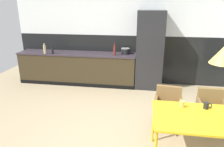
{
  "coord_description": "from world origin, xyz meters",
  "views": [
    {
      "loc": [
        0.32,
        -2.88,
        2.21
      ],
      "look_at": [
        -0.27,
        0.83,
        0.94
      ],
      "focal_mm": 33.27,
      "sensor_mm": 36.0,
      "label": 1
    }
  ],
  "objects_px": {
    "bottle_spice_small": "(115,50)",
    "armchair_head_of_table": "(168,102)",
    "bottle_vinegar_dark": "(45,49)",
    "armchair_facing_counter": "(212,105)",
    "mug_glass_clear": "(206,106)",
    "dining_table": "(212,121)",
    "refrigerator_column": "(150,51)",
    "mug_short_terracotta": "(182,104)",
    "cooking_pot": "(125,51)",
    "bottle_wine_green": "(52,50)"
  },
  "relations": [
    {
      "from": "bottle_spice_small",
      "to": "armchair_head_of_table",
      "type": "bearing_deg",
      "value": -55.45
    },
    {
      "from": "armchair_head_of_table",
      "to": "bottle_wine_green",
      "type": "height_order",
      "value": "bottle_wine_green"
    },
    {
      "from": "mug_short_terracotta",
      "to": "cooking_pot",
      "type": "bearing_deg",
      "value": 112.32
    },
    {
      "from": "armchair_facing_counter",
      "to": "cooking_pot",
      "type": "relative_size",
      "value": 3.19
    },
    {
      "from": "mug_short_terracotta",
      "to": "bottle_wine_green",
      "type": "bearing_deg",
      "value": 142.36
    },
    {
      "from": "bottle_spice_small",
      "to": "refrigerator_column",
      "type": "bearing_deg",
      "value": 8.18
    },
    {
      "from": "dining_table",
      "to": "bottle_wine_green",
      "type": "height_order",
      "value": "bottle_wine_green"
    },
    {
      "from": "refrigerator_column",
      "to": "dining_table",
      "type": "xyz_separation_m",
      "value": [
        0.82,
        -2.85,
        -0.33
      ]
    },
    {
      "from": "armchair_head_of_table",
      "to": "mug_glass_clear",
      "type": "height_order",
      "value": "mug_glass_clear"
    },
    {
      "from": "armchair_head_of_table",
      "to": "mug_glass_clear",
      "type": "distance_m",
      "value": 0.84
    },
    {
      "from": "armchair_head_of_table",
      "to": "bottle_wine_green",
      "type": "relative_size",
      "value": 2.49
    },
    {
      "from": "mug_glass_clear",
      "to": "armchair_facing_counter",
      "type": "bearing_deg",
      "value": 65.43
    },
    {
      "from": "bottle_vinegar_dark",
      "to": "armchair_facing_counter",
      "type": "bearing_deg",
      "value": -23.6
    },
    {
      "from": "armchair_head_of_table",
      "to": "mug_short_terracotta",
      "type": "bearing_deg",
      "value": 107.21
    },
    {
      "from": "dining_table",
      "to": "bottle_wine_green",
      "type": "xyz_separation_m",
      "value": [
        -3.46,
        2.63,
        0.31
      ]
    },
    {
      "from": "armchair_facing_counter",
      "to": "mug_short_terracotta",
      "type": "distance_m",
      "value": 0.96
    },
    {
      "from": "armchair_facing_counter",
      "to": "bottle_wine_green",
      "type": "height_order",
      "value": "bottle_wine_green"
    },
    {
      "from": "mug_glass_clear",
      "to": "cooking_pot",
      "type": "xyz_separation_m",
      "value": [
        -1.45,
        2.68,
        0.18
      ]
    },
    {
      "from": "armchair_head_of_table",
      "to": "cooking_pot",
      "type": "distance_m",
      "value": 2.32
    },
    {
      "from": "armchair_head_of_table",
      "to": "mug_short_terracotta",
      "type": "relative_size",
      "value": 6.34
    },
    {
      "from": "armchair_head_of_table",
      "to": "bottle_wine_green",
      "type": "distance_m",
      "value": 3.48
    },
    {
      "from": "refrigerator_column",
      "to": "armchair_head_of_table",
      "type": "bearing_deg",
      "value": -80.29
    },
    {
      "from": "dining_table",
      "to": "armchair_facing_counter",
      "type": "xyz_separation_m",
      "value": [
        0.27,
        0.9,
        -0.2
      ]
    },
    {
      "from": "refrigerator_column",
      "to": "bottle_spice_small",
      "type": "xyz_separation_m",
      "value": [
        -0.92,
        -0.13,
        0.0
      ]
    },
    {
      "from": "refrigerator_column",
      "to": "armchair_head_of_table",
      "type": "xyz_separation_m",
      "value": [
        0.34,
        -1.96,
        -0.53
      ]
    },
    {
      "from": "armchair_head_of_table",
      "to": "bottle_vinegar_dark",
      "type": "bearing_deg",
      "value": -21.54
    },
    {
      "from": "dining_table",
      "to": "bottle_spice_small",
      "type": "xyz_separation_m",
      "value": [
        -1.74,
        2.72,
        0.33
      ]
    },
    {
      "from": "armchair_head_of_table",
      "to": "mug_glass_clear",
      "type": "relative_size",
      "value": 6.39
    },
    {
      "from": "dining_table",
      "to": "bottle_vinegar_dark",
      "type": "xyz_separation_m",
      "value": [
        -3.68,
        2.63,
        0.32
      ]
    },
    {
      "from": "cooking_pot",
      "to": "bottle_wine_green",
      "type": "relative_size",
      "value": 0.78
    },
    {
      "from": "mug_glass_clear",
      "to": "mug_short_terracotta",
      "type": "height_order",
      "value": "mug_short_terracotta"
    },
    {
      "from": "dining_table",
      "to": "cooking_pot",
      "type": "distance_m",
      "value": 3.3
    },
    {
      "from": "mug_short_terracotta",
      "to": "bottle_wine_green",
      "type": "height_order",
      "value": "bottle_wine_green"
    },
    {
      "from": "mug_glass_clear",
      "to": "mug_short_terracotta",
      "type": "relative_size",
      "value": 0.99
    },
    {
      "from": "dining_table",
      "to": "bottle_wine_green",
      "type": "distance_m",
      "value": 4.36
    },
    {
      "from": "refrigerator_column",
      "to": "bottle_wine_green",
      "type": "relative_size",
      "value": 6.65
    },
    {
      "from": "mug_short_terracotta",
      "to": "bottle_vinegar_dark",
      "type": "xyz_separation_m",
      "value": [
        -3.31,
        2.38,
        0.22
      ]
    },
    {
      "from": "dining_table",
      "to": "mug_glass_clear",
      "type": "bearing_deg",
      "value": 95.69
    },
    {
      "from": "refrigerator_column",
      "to": "mug_glass_clear",
      "type": "xyz_separation_m",
      "value": [
        0.8,
        -2.6,
        -0.23
      ]
    },
    {
      "from": "bottle_spice_small",
      "to": "bottle_wine_green",
      "type": "distance_m",
      "value": 1.72
    },
    {
      "from": "mug_glass_clear",
      "to": "bottle_spice_small",
      "type": "bearing_deg",
      "value": 124.89
    },
    {
      "from": "armchair_facing_counter",
      "to": "bottle_wine_green",
      "type": "relative_size",
      "value": 2.48
    },
    {
      "from": "refrigerator_column",
      "to": "bottle_wine_green",
      "type": "xyz_separation_m",
      "value": [
        -2.64,
        -0.22,
        -0.01
      ]
    },
    {
      "from": "dining_table",
      "to": "cooking_pot",
      "type": "relative_size",
      "value": 6.63
    },
    {
      "from": "cooking_pot",
      "to": "mug_short_terracotta",
      "type": "bearing_deg",
      "value": -67.68
    },
    {
      "from": "refrigerator_column",
      "to": "mug_short_terracotta",
      "type": "xyz_separation_m",
      "value": [
        0.45,
        -2.61,
        -0.23
      ]
    },
    {
      "from": "mug_short_terracotta",
      "to": "cooking_pot",
      "type": "xyz_separation_m",
      "value": [
        -1.1,
        2.69,
        0.18
      ]
    },
    {
      "from": "refrigerator_column",
      "to": "mug_short_terracotta",
      "type": "bearing_deg",
      "value": -80.15
    },
    {
      "from": "mug_glass_clear",
      "to": "cooking_pot",
      "type": "bearing_deg",
      "value": 118.38
    },
    {
      "from": "dining_table",
      "to": "armchair_head_of_table",
      "type": "bearing_deg",
      "value": 118.55
    }
  ]
}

